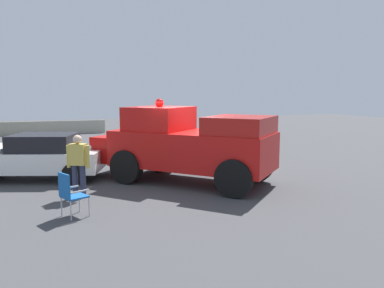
{
  "coord_description": "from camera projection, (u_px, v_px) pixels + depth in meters",
  "views": [
    {
      "loc": [
        -3.4,
        -11.34,
        2.77
      ],
      "look_at": [
        0.15,
        -0.47,
        1.21
      ],
      "focal_mm": 35.19,
      "sensor_mm": 36.0,
      "label": 1
    }
  ],
  "objects": [
    {
      "name": "ground_plane",
      "position": [
        183.0,
        179.0,
        12.1
      ],
      "size": [
        60.0,
        60.0,
        0.0
      ],
      "primitive_type": "plane",
      "color": "#424244"
    },
    {
      "name": "vintage_fire_truck",
      "position": [
        185.0,
        144.0,
        11.64
      ],
      "size": [
        5.76,
        5.72,
        2.59
      ],
      "color": "black",
      "rests_on": "ground"
    },
    {
      "name": "classic_hot_rod",
      "position": [
        34.0,
        156.0,
        12.08
      ],
      "size": [
        4.71,
        3.03,
        1.46
      ],
      "color": "black",
      "rests_on": "ground"
    },
    {
      "name": "lawn_chair_by_car",
      "position": [
        70.0,
        192.0,
        8.35
      ],
      "size": [
        0.66,
        0.66,
        1.02
      ],
      "color": "#B7BABF",
      "rests_on": "ground"
    },
    {
      "name": "spectator_standing",
      "position": [
        78.0,
        162.0,
        9.92
      ],
      "size": [
        0.61,
        0.42,
        1.68
      ],
      "color": "#2D334C",
      "rests_on": "ground"
    },
    {
      "name": "background_fence",
      "position": [
        23.0,
        129.0,
        24.6
      ],
      "size": [
        10.53,
        0.12,
        0.9
      ],
      "color": "#A8A393",
      "rests_on": "ground"
    }
  ]
}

